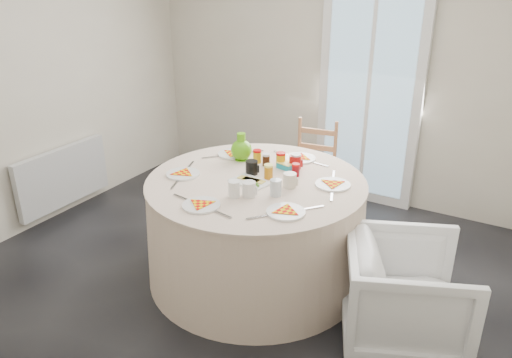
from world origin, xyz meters
The scene contains 14 objects.
floor centered at (0.00, 0.00, 0.00)m, with size 4.00×4.00×0.00m, color black.
wall_back centered at (0.00, 2.00, 1.30)m, with size 4.00×0.02×2.60m, color #BCB5A3.
wall_left centered at (-2.00, 0.00, 1.30)m, with size 0.02×4.00×2.60m, color #BCB5A3.
glass_door centered at (0.40, 1.95, 1.05)m, with size 1.00×0.08×2.10m, color silver.
radiator centered at (-1.94, 0.20, 0.38)m, with size 0.07×1.00×0.55m, color silver.
table centered at (0.15, 0.23, 0.38)m, with size 1.65×1.65×0.83m, color beige.
wooden_chair centered at (0.10, 1.35, 0.47)m, with size 0.41×0.39×0.91m, color #AB7E51, non-canonical shape.
armchair centered at (1.32, 0.07, 0.39)m, with size 0.73×0.68×0.75m, color white.
place_settings centered at (0.15, 0.23, 0.77)m, with size 1.35×1.35×0.02m, color silver, non-canonical shape.
jar_cluster centered at (0.17, 0.49, 0.82)m, with size 0.43×0.22×0.13m, color #AC7D12, non-canonical shape.
butter_tub centered at (0.23, 0.54, 0.79)m, with size 0.13×0.09×0.05m, color #159AB5.
green_pitcher centered at (-0.15, 0.52, 0.87)m, with size 0.17×0.17×0.22m, color #50AB0F, non-canonical shape.
cheese_platter centered at (0.14, 0.17, 0.77)m, with size 0.28×0.18×0.04m, color silver, non-canonical shape.
mugs_glasses centered at (0.24, 0.19, 0.81)m, with size 0.69×0.69×0.13m, color #A2A1A1, non-canonical shape.
Camera 1 is at (1.81, -2.62, 2.23)m, focal length 35.00 mm.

